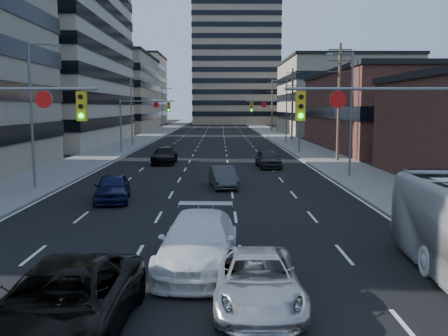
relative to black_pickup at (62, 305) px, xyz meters
name	(u,v)px	position (x,y,z in m)	size (l,w,h in m)	color
ground	(173,333)	(2.37, 0.38, -0.83)	(400.00, 400.00, 0.00)	black
road_surface	(216,126)	(2.37, 130.38, -0.82)	(18.00, 300.00, 0.02)	black
sidewalk_left	(175,125)	(-9.13, 130.38, -0.76)	(5.00, 300.00, 0.15)	slate
sidewalk_right	(257,125)	(13.87, 130.38, -0.76)	(5.00, 300.00, 0.15)	slate
office_left_mid	(17,43)	(-24.63, 60.38, 13.17)	(26.00, 34.00, 28.00)	#ADA089
office_left_far	(106,94)	(-21.63, 100.38, 7.17)	(20.00, 30.00, 16.00)	gray
storefront_right_mid	(408,112)	(26.37, 50.38, 3.67)	(20.00, 30.00, 9.00)	#472119
office_right_far	(341,98)	(27.37, 88.38, 6.17)	(22.00, 28.00, 14.00)	gray
apartment_tower	(235,31)	(8.37, 150.38, 28.17)	(26.00, 26.00, 58.00)	gray
bg_block_left	(123,91)	(-25.63, 140.38, 9.17)	(24.00, 24.00, 20.00)	#ADA089
bg_block_right	(330,104)	(34.37, 130.38, 5.17)	(22.00, 22.00, 12.00)	gray
signal_near_right	(388,128)	(9.83, 8.38, 3.50)	(6.59, 0.33, 6.00)	slate
signal_far_left	(141,115)	(-5.31, 45.38, 3.47)	(6.09, 0.33, 6.00)	slate
signal_far_right	(279,115)	(10.06, 45.38, 3.47)	(6.09, 0.33, 6.00)	slate
utility_pole_block	(339,100)	(14.57, 36.38, 4.95)	(2.20, 0.28, 11.00)	#4C3D2D
utility_pole_midblock	(292,103)	(14.57, 66.38, 4.95)	(2.20, 0.28, 11.00)	#4C3D2D
utility_pole_distant	(272,104)	(14.57, 96.38, 4.95)	(2.20, 0.28, 11.00)	#4C3D2D
streetlight_left_near	(34,108)	(-7.96, 20.38, 4.22)	(2.03, 0.22, 9.00)	slate
streetlight_left_mid	(133,108)	(-7.96, 55.38, 4.22)	(2.03, 0.22, 9.00)	slate
streetlight_left_far	(163,108)	(-7.96, 90.38, 4.22)	(2.03, 0.22, 9.00)	slate
streetlight_right_near	(349,108)	(12.71, 25.38, 4.22)	(2.03, 0.22, 9.00)	slate
streetlight_right_far	(285,108)	(12.71, 60.38, 4.22)	(2.03, 0.22, 9.00)	slate
black_pickup	(62,305)	(0.00, 0.00, 0.00)	(2.76, 5.98, 1.66)	black
white_van	(198,242)	(2.76, 5.01, 0.01)	(2.37, 5.83, 1.69)	white
silver_suv	(257,280)	(4.40, 1.99, -0.16)	(2.22, 4.80, 1.34)	silver
sedan_blue	(113,187)	(-2.42, 16.47, -0.07)	(1.80, 4.48, 1.53)	#0D1236
sedan_grey_center	(223,177)	(3.65, 21.08, -0.15)	(1.44, 4.13, 1.36)	#353638
sedan_black_far	(165,155)	(-1.60, 34.84, -0.08)	(2.12, 5.21, 1.51)	black
sedan_grey_right	(268,159)	(7.57, 31.68, -0.05)	(1.84, 4.57, 1.56)	#2C2C2E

